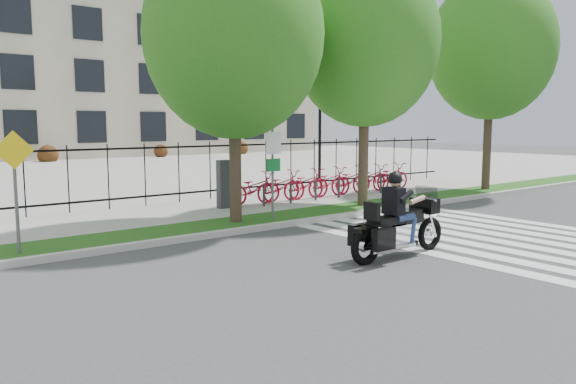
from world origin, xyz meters
TOP-DOWN VIEW (x-y plane):
  - ground at (0.00, 0.00)m, footprint 120.00×120.00m
  - curb at (0.00, 4.10)m, footprint 60.00×0.20m
  - grass_verge at (0.00, 4.95)m, footprint 60.00×1.50m
  - sidewalk at (0.00, 7.45)m, footprint 60.00×3.50m
  - plaza at (0.00, 25.00)m, footprint 80.00×34.00m
  - crosswalk_stripes at (4.83, 0.00)m, footprint 5.70×8.00m
  - iron_fence at (0.00, 9.20)m, footprint 30.00×0.06m
  - lamp_post_right at (10.00, 12.00)m, footprint 1.06×0.70m
  - street_tree_1 at (0.65, 4.95)m, footprint 4.72×4.72m
  - street_tree_2 at (5.55, 4.95)m, footprint 4.65×4.65m
  - street_tree_3 at (12.64, 4.95)m, footprint 4.89×4.89m
  - bike_share_station at (6.11, 7.20)m, footprint 8.98×0.89m
  - sign_pole_regulatory at (1.63, 4.58)m, footprint 0.50×0.09m
  - sign_pole_warning at (-4.86, 4.58)m, footprint 0.78×0.09m
  - motorcycle_rider at (1.41, -0.05)m, footprint 2.80×0.82m

SIDE VIEW (x-z plane):
  - ground at x=0.00m, z-range 0.00..0.00m
  - crosswalk_stripes at x=4.83m, z-range 0.00..0.01m
  - plaza at x=0.00m, z-range 0.00..0.10m
  - curb at x=0.00m, z-range 0.00..0.15m
  - grass_verge at x=0.00m, z-range 0.00..0.15m
  - sidewalk at x=0.00m, z-range 0.00..0.15m
  - bike_share_station at x=6.11m, z-range -0.07..1.43m
  - motorcycle_rider at x=1.41m, z-range -0.36..1.80m
  - iron_fence at x=0.00m, z-range 0.15..2.15m
  - sign_pole_regulatory at x=1.63m, z-range 0.49..2.99m
  - sign_pole_warning at x=-4.86m, z-range 0.50..2.99m
  - lamp_post_right at x=10.00m, z-range 1.08..5.33m
  - street_tree_1 at x=0.65m, z-range 1.24..8.87m
  - street_tree_2 at x=5.55m, z-range 1.39..9.25m
  - street_tree_3 at x=12.64m, z-range 1.52..9.90m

